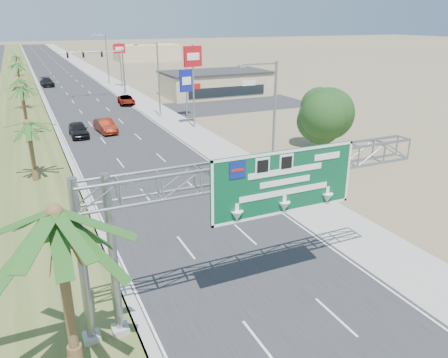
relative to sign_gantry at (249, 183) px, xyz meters
The scene contains 26 objects.
road 100.26m from the sign_gantry, 89.39° to the left, with size 12.00×300.00×0.02m, color #28282B.
sidewalk_right 100.71m from the sign_gantry, 84.54° to the left, with size 4.00×300.00×0.10m, color #9E9B93.
median_grass 100.65m from the sign_gantry, 95.10° to the left, with size 7.00×300.00×0.12m, color #3D5224.
sign_gantry is the anchor object (origin of this frame).
palm_near 8.41m from the sign_gantry, 166.68° to the right, with size 5.70×5.70×8.35m.
palm_row_b 23.66m from the sign_gantry, 110.92° to the left, with size 3.99×3.99×5.95m.
palm_row_c 39.00m from the sign_gantry, 102.50° to the left, with size 3.99×3.99×6.75m.
palm_row_d 56.73m from the sign_gantry, 98.56° to the left, with size 3.99×3.99×5.45m.
palm_row_e 75.55m from the sign_gantry, 96.41° to the left, with size 3.99×3.99×6.15m.
palm_row_f 100.44m from the sign_gantry, 94.82° to the left, with size 3.99×3.99×5.75m.
streetlight_near 14.75m from the sign_gantry, 55.30° to the left, with size 3.27×0.44×10.00m.
streetlight_mid 42.92m from the sign_gantry, 78.76° to the left, with size 3.27×0.44×10.00m.
streetlight_far 78.53m from the sign_gantry, 83.89° to the left, with size 3.27×0.44×10.00m.
signal_mast 62.37m from the sign_gantry, 84.26° to the left, with size 10.28×0.71×8.00m.
store_building 60.77m from the sign_gantry, 67.64° to the left, with size 18.00×10.00×4.00m, color tan.
oak_near 22.77m from the sign_gantry, 45.02° to the left, with size 4.50×4.50×6.80m.
oak_far 27.77m from the sign_gantry, 46.48° to the left, with size 3.50×3.50×5.60m.
median_signback_b 11.90m from the sign_gantry, 132.65° to the left, with size 0.75×0.08×2.08m.
building_distant_right 133.78m from the sign_gantry, 76.57° to the left, with size 20.00×12.00×5.00m, color tan.
car_left_lane 36.52m from the sign_gantry, 94.94° to the left, with size 1.96×4.87×1.66m, color black.
car_mid_lane 37.03m from the sign_gantry, 89.87° to the left, with size 1.71×4.89×1.61m, color #651708.
car_right_lane 54.61m from the sign_gantry, 83.07° to the left, with size 2.34×5.08×1.41m, color gray.
car_far 80.94m from the sign_gantry, 92.43° to the left, with size 2.28×5.60×1.63m, color black.
pole_sign_red_near 36.11m from the sign_gantry, 72.84° to the left, with size 2.41×0.77×10.08m.
pole_sign_blue 43.10m from the sign_gantry, 73.52° to the left, with size 2.02×0.72×6.64m.
pole_sign_red_far 73.41m from the sign_gantry, 82.12° to the left, with size 2.22×0.68×8.60m.
Camera 1 is at (-9.63, -5.91, 12.85)m, focal length 35.00 mm.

